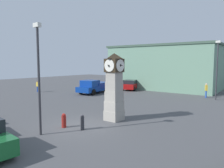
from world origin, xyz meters
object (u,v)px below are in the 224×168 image
Objects in this scene: pickup_truck at (94,86)px; pedestrian_crossing_lot at (206,90)px; bollard_near_tower at (64,120)px; clock_tower at (114,87)px; car_end_of_row at (131,85)px; street_lamp_near_road at (39,72)px; bollard_mid_row at (82,122)px; pedestrian_by_cars at (38,86)px; street_lamp_far_side at (217,66)px.

pedestrian_crossing_lot is at bearing 23.64° from pickup_truck.
pickup_truck is 14.30m from pedestrian_crossing_lot.
bollard_near_tower is 15.86m from pickup_truck.
clock_tower is 17.75m from car_end_of_row.
clock_tower is 0.76× the size of street_lamp_near_road.
pickup_truck is at bearing 131.78° from bollard_mid_row.
bollard_near_tower is 0.57× the size of pedestrian_by_cars.
clock_tower is 14.34m from pickup_truck.
street_lamp_near_road is 19.94m from street_lamp_far_side.
street_lamp_near_road is at bearing -103.43° from clock_tower.
bollard_mid_row is at bearing -48.22° from pickup_truck.
car_end_of_row is at bearing 48.85° from pedestrian_by_cars.
bollard_near_tower is 18.69m from pedestrian_crossing_lot.
pickup_truck is at bearing -160.88° from street_lamp_far_side.
bollard_mid_row is 0.55× the size of pedestrian_crossing_lot.
car_end_of_row is 22.10m from street_lamp_near_road.
car_end_of_row is 0.64× the size of street_lamp_far_side.
bollard_near_tower is 1.34m from bollard_mid_row.
street_lamp_far_side is (14.37, 4.98, 2.88)m from pickup_truck.
pickup_truck is at bearing 123.99° from street_lamp_near_road.
street_lamp_near_road is 0.97× the size of street_lamp_far_side.
pedestrian_crossing_lot is at bearing -1.67° from car_end_of_row.
street_lamp_far_side is at bearing 76.48° from street_lamp_near_road.
pedestrian_crossing_lot is (13.10, 5.73, 0.07)m from pickup_truck.
pickup_truck reaches higher than pedestrian_by_cars.
bollard_near_tower is at bearing -105.16° from street_lamp_far_side.
car_end_of_row is (-8.96, 18.21, 0.32)m from bollard_mid_row.
pedestrian_by_cars is at bearing 148.80° from street_lamp_near_road.
pedestrian_crossing_lot is 0.26× the size of street_lamp_far_side.
pickup_truck is at bearing -107.38° from car_end_of_row.
car_end_of_row is 12.88m from street_lamp_far_side.
car_end_of_row is at bearing 72.62° from pickup_truck.
pickup_truck is (-1.90, -6.06, 0.13)m from car_end_of_row.
car_end_of_row is (-9.08, 15.16, -1.63)m from clock_tower.
car_end_of_row is 0.65× the size of street_lamp_near_road.
street_lamp_near_road is (0.11, -1.79, 3.25)m from bollard_near_tower.
pickup_truck reaches higher than pedestrian_crossing_lot.
pedestrian_crossing_lot is (3.50, 18.35, 0.53)m from bollard_near_tower.
bollard_mid_row is 19.63m from pedestrian_by_cars.
pedestrian_crossing_lot is 22.51m from pedestrian_by_cars.
bollard_mid_row is at bearing 62.98° from street_lamp_near_road.
bollard_mid_row is at bearing 20.30° from bollard_near_tower.
pedestrian_crossing_lot reaches higher than bollard_near_tower.
clock_tower reaches higher than pedestrian_by_cars.
clock_tower is at bearing -103.55° from street_lamp_far_side.
street_lamp_near_road reaches higher than clock_tower.
pedestrian_by_cars is 0.25× the size of street_lamp_near_road.
street_lamp_far_side reaches higher than street_lamp_near_road.
pedestrian_by_cars is 19.84m from street_lamp_near_road.
clock_tower is at bearing 76.57° from street_lamp_near_road.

